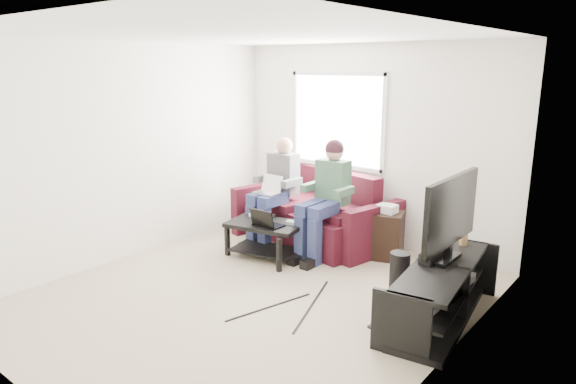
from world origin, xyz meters
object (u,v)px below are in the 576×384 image
at_px(tv, 451,214).
at_px(end_table, 386,234).
at_px(sofa, 316,216).
at_px(subwoofer, 399,274).
at_px(coffee_table, 266,232).
at_px(tv_stand, 441,295).

height_order(tv, end_table, tv).
bearing_deg(end_table, sofa, -178.27).
xyz_separation_m(tv, end_table, (-1.17, 1.01, -0.71)).
relative_size(tv, subwoofer, 2.36).
distance_m(coffee_table, subwoofer, 1.79).
relative_size(coffee_table, end_table, 1.48).
distance_m(sofa, coffee_table, 0.91).
relative_size(sofa, coffee_table, 2.20).
bearing_deg(sofa, tv_stand, -26.03).
bearing_deg(tv_stand, tv, 91.47).
bearing_deg(coffee_table, tv_stand, -4.37).
xyz_separation_m(coffee_table, tv, (2.33, -0.08, 0.68)).
height_order(subwoofer, end_table, end_table).
relative_size(subwoofer, end_table, 0.69).
bearing_deg(end_table, coffee_table, -141.00).
xyz_separation_m(tv_stand, tv, (-0.00, 0.10, 0.77)).
height_order(coffee_table, end_table, end_table).
relative_size(sofa, tv, 2.00).
bearing_deg(subwoofer, end_table, 125.82).
distance_m(sofa, tv_stand, 2.46).
distance_m(sofa, end_table, 1.04).
relative_size(tv_stand, tv, 1.57).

